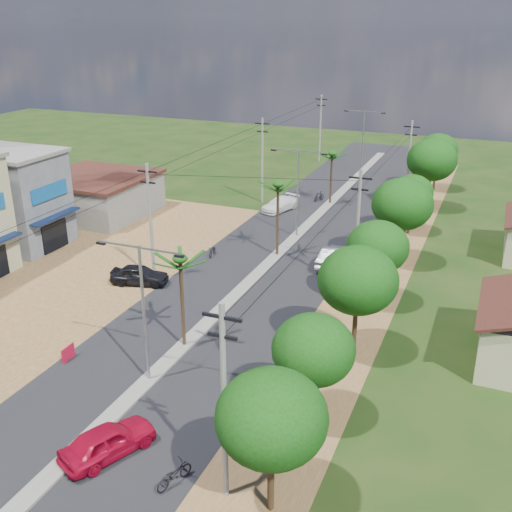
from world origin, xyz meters
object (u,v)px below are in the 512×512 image
at_px(car_silver_mid, 334,257).
at_px(car_white_far, 280,205).
at_px(car_parked_dark, 140,275).
at_px(roadside_sign, 68,353).
at_px(moto_rider_east, 174,475).
at_px(car_red_near, 108,441).

xyz_separation_m(car_silver_mid, car_white_far, (-9.17, 12.14, -0.12)).
distance_m(car_parked_dark, roadside_sign, 10.91).
distance_m(car_parked_dark, moto_rider_east, 21.31).
xyz_separation_m(car_red_near, car_silver_mid, (3.50, 25.54, 0.03)).
bearing_deg(car_silver_mid, roadside_sign, 64.14).
height_order(car_red_near, car_white_far, car_red_near).
relative_size(car_parked_dark, roadside_sign, 3.89).
bearing_deg(roadside_sign, car_white_far, 86.04).
bearing_deg(car_silver_mid, moto_rider_east, 92.69).
height_order(car_red_near, moto_rider_east, car_red_near).
bearing_deg(car_silver_mid, car_white_far, -50.68).
distance_m(car_white_far, roadside_sign, 31.82).
xyz_separation_m(car_silver_mid, roadside_sign, (-10.50, -19.65, -0.34)).
distance_m(car_silver_mid, roadside_sign, 22.28).
xyz_separation_m(car_parked_dark, moto_rider_east, (12.70, -17.11, -0.23)).
height_order(car_silver_mid, car_white_far, car_silver_mid).
xyz_separation_m(car_silver_mid, moto_rider_east, (0.20, -26.04, -0.29)).
bearing_deg(car_parked_dark, car_red_near, -166.28).
xyz_separation_m(car_red_near, roadside_sign, (-7.00, 5.89, -0.31)).
relative_size(car_parked_dark, moto_rider_east, 2.25).
distance_m(car_red_near, car_parked_dark, 18.89).
bearing_deg(car_white_far, car_parked_dark, -81.33).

